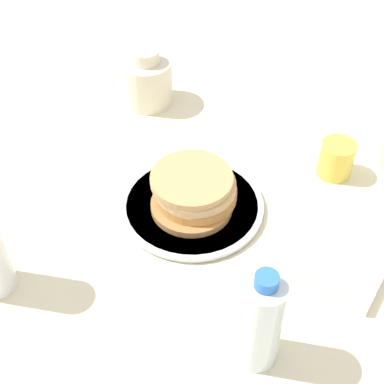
% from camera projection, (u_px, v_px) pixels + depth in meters
% --- Properties ---
extents(ground_plane, '(4.00, 4.00, 0.00)m').
position_uv_depth(ground_plane, '(203.00, 206.00, 0.96)').
color(ground_plane, beige).
extents(plate, '(0.26, 0.26, 0.01)m').
position_uv_depth(plate, '(192.00, 205.00, 0.95)').
color(plate, silver).
rests_on(plate, ground_plane).
extents(pancake_stack, '(0.15, 0.16, 0.06)m').
position_uv_depth(pancake_stack, '(193.00, 191.00, 0.93)').
color(pancake_stack, '#AE7844').
rests_on(pancake_stack, plate).
extents(juice_glass, '(0.07, 0.07, 0.07)m').
position_uv_depth(juice_glass, '(336.00, 159.00, 1.00)').
color(juice_glass, yellow).
rests_on(juice_glass, ground_plane).
extents(cream_jug, '(0.11, 0.11, 0.13)m').
position_uv_depth(cream_jug, '(147.00, 80.00, 1.16)').
color(cream_jug, beige).
rests_on(cream_jug, ground_plane).
extents(water_bottle_mid, '(0.06, 0.06, 0.18)m').
position_uv_depth(water_bottle_mid, '(260.00, 321.00, 0.70)').
color(water_bottle_mid, silver).
rests_on(water_bottle_mid, ground_plane).
extents(napkin, '(0.17, 0.13, 0.02)m').
position_uv_depth(napkin, '(331.00, 273.00, 0.84)').
color(napkin, white).
rests_on(napkin, ground_plane).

